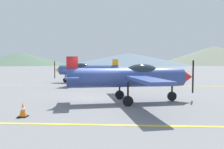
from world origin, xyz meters
The scene contains 9 objects.
ground_plane centered at (0.00, 0.00, 0.00)m, with size 400.00×400.00×0.00m, color slate.
apron_line_near centered at (0.00, -4.56, 0.01)m, with size 80.00×0.16×0.01m, color yellow.
apron_line_far centered at (0.00, 8.08, 0.01)m, with size 80.00×0.16×0.01m, color yellow.
airplane_near centered at (1.84, -0.09, 1.43)m, with size 7.44×8.47×2.54m.
airplane_mid centered at (-2.68, 10.68, 1.43)m, with size 7.44×8.49×2.54m.
traffic_cone_front centered at (-2.73, -3.60, 0.29)m, with size 0.36×0.36×0.59m.
hill_left centered at (-69.49, 130.83, 4.50)m, with size 67.30×67.30×9.01m, color #4C6651.
hill_centerleft centered at (4.39, 136.13, 4.25)m, with size 85.58×85.58×8.51m, color slate.
hill_centerright centered at (66.79, 148.91, 7.00)m, with size 84.16×84.16×14.00m, color slate.
Camera 1 is at (1.41, -12.06, 2.25)m, focal length 34.41 mm.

